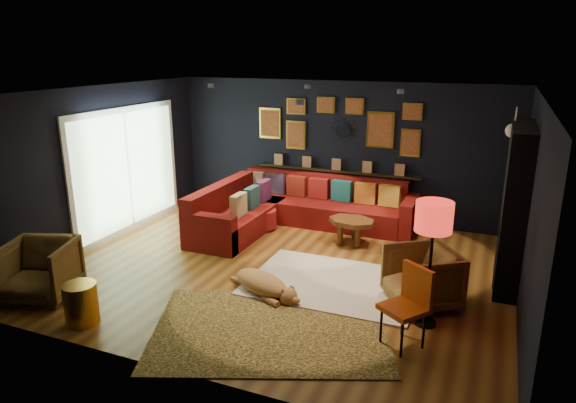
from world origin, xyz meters
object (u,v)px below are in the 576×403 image
at_px(armchair_left, 39,267).
at_px(armchair_right, 422,275).
at_px(coffee_table, 352,224).
at_px(dog, 261,279).
at_px(sectional, 289,210).
at_px(orange_chair, 409,300).
at_px(gold_stool, 81,303).
at_px(floor_lamp, 434,223).
at_px(pouf, 262,218).

bearing_deg(armchair_left, armchair_right, 1.43).
xyz_separation_m(coffee_table, armchair_left, (-3.24, -3.44, 0.07)).
xyz_separation_m(coffee_table, dog, (-0.61, -2.23, -0.14)).
bearing_deg(sectional, orange_chair, -49.06).
distance_m(armchair_right, orange_chair, 1.00).
height_order(armchair_left, armchair_right, armchair_left).
relative_size(sectional, gold_stool, 6.86).
relative_size(armchair_right, floor_lamp, 0.54).
distance_m(coffee_table, armchair_right, 2.22).
height_order(coffee_table, armchair_right, armchair_right).
height_order(pouf, floor_lamp, floor_lamp).
distance_m(coffee_table, pouf, 1.71).
bearing_deg(orange_chair, pouf, 173.43).
xyz_separation_m(armchair_left, floor_lamp, (4.78, 1.24, 0.86)).
height_order(coffee_table, dog, coffee_table).
xyz_separation_m(armchair_right, gold_stool, (-3.68, -2.02, -0.16)).
bearing_deg(pouf, sectional, 37.76).
bearing_deg(dog, armchair_left, -132.39).
relative_size(pouf, armchair_right, 0.62).
height_order(gold_stool, orange_chair, orange_chair).
height_order(coffee_table, armchair_left, armchair_left).
height_order(coffee_table, gold_stool, gold_stool).
bearing_deg(armchair_right, pouf, -154.78).
xyz_separation_m(coffee_table, floor_lamp, (1.54, -2.20, 0.93)).
bearing_deg(pouf, coffee_table, -3.59).
relative_size(coffee_table, armchair_right, 1.09).
bearing_deg(sectional, gold_stool, -103.09).
xyz_separation_m(sectional, dog, (0.70, -2.65, -0.11)).
height_order(gold_stool, dog, gold_stool).
distance_m(gold_stool, dog, 2.25).
height_order(pouf, dog, dog).
bearing_deg(sectional, armchair_left, -116.64).
relative_size(sectional, orange_chair, 3.72).
relative_size(pouf, floor_lamp, 0.33).
bearing_deg(armchair_right, dog, -110.04).
relative_size(pouf, dog, 0.41).
distance_m(orange_chair, dog, 2.10).
relative_size(sectional, floor_lamp, 2.23).
relative_size(coffee_table, dog, 0.72).
relative_size(armchair_right, dog, 0.66).
xyz_separation_m(pouf, orange_chair, (3.11, -2.82, 0.34)).
distance_m(armchair_right, dog, 2.09).
bearing_deg(pouf, floor_lamp, -35.43).
xyz_separation_m(armchair_right, floor_lamp, (0.14, -0.48, 0.87)).
height_order(pouf, orange_chair, orange_chair).
distance_m(pouf, orange_chair, 4.22).
bearing_deg(gold_stool, pouf, 81.60).
xyz_separation_m(sectional, floor_lamp, (2.85, -2.62, 0.96)).
bearing_deg(coffee_table, sectional, 162.32).
bearing_deg(armchair_left, coffee_table, 27.84).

